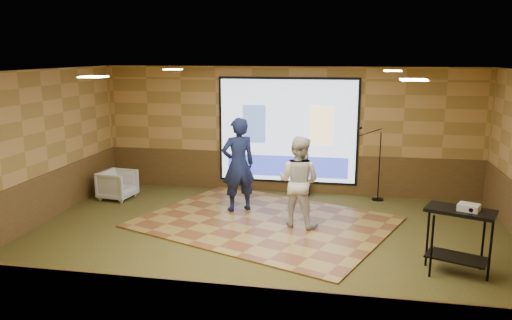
% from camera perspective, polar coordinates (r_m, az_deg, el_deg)
% --- Properties ---
extents(ground, '(9.00, 9.00, 0.00)m').
position_cam_1_polar(ground, '(8.91, 0.75, -9.62)').
color(ground, '#2C3B1B').
rests_on(ground, ground).
extents(room_shell, '(9.04, 7.04, 3.02)m').
position_cam_1_polar(room_shell, '(8.36, 0.79, 3.83)').
color(room_shell, tan).
rests_on(room_shell, ground).
extents(wainscot_back, '(9.00, 0.04, 0.95)m').
position_cam_1_polar(wainscot_back, '(12.06, 3.59, -1.45)').
color(wainscot_back, '#50331A').
rests_on(wainscot_back, ground).
extents(wainscot_left, '(0.04, 7.00, 0.95)m').
position_cam_1_polar(wainscot_left, '(10.45, -24.32, -4.67)').
color(wainscot_left, '#50331A').
rests_on(wainscot_left, ground).
extents(projector_screen, '(3.32, 0.06, 2.52)m').
position_cam_1_polar(projector_screen, '(11.82, 3.63, 3.22)').
color(projector_screen, black).
rests_on(projector_screen, room_shell).
extents(downlight_nw, '(0.32, 0.32, 0.02)m').
position_cam_1_polar(downlight_nw, '(10.59, -9.48, 10.18)').
color(downlight_nw, '#FFECBF').
rests_on(downlight_nw, room_shell).
extents(downlight_ne, '(0.32, 0.32, 0.02)m').
position_cam_1_polar(downlight_ne, '(9.99, 15.36, 9.81)').
color(downlight_ne, '#FFECBF').
rests_on(downlight_ne, room_shell).
extents(downlight_sw, '(0.32, 0.32, 0.02)m').
position_cam_1_polar(downlight_sw, '(7.58, -18.09, 9.03)').
color(downlight_sw, '#FFECBF').
rests_on(downlight_sw, room_shell).
extents(downlight_se, '(0.32, 0.32, 0.02)m').
position_cam_1_polar(downlight_se, '(6.71, 17.57, 8.73)').
color(downlight_se, '#FFECBF').
rests_on(downlight_se, room_shell).
extents(dance_floor, '(5.60, 4.98, 0.03)m').
position_cam_1_polar(dance_floor, '(9.98, 1.02, -7.09)').
color(dance_floor, olive).
rests_on(dance_floor, ground).
extents(player_left, '(0.86, 0.78, 1.98)m').
position_cam_1_polar(player_left, '(10.40, -2.04, -0.53)').
color(player_left, '#161E44').
rests_on(player_left, dance_floor).
extents(player_right, '(1.01, 0.89, 1.75)m').
position_cam_1_polar(player_right, '(9.54, 4.88, -2.45)').
color(player_right, silver).
rests_on(player_right, dance_floor).
extents(av_table, '(0.97, 0.51, 1.02)m').
position_cam_1_polar(av_table, '(8.15, 22.20, -7.22)').
color(av_table, black).
rests_on(av_table, ground).
extents(projector, '(0.37, 0.34, 0.10)m').
position_cam_1_polar(projector, '(8.03, 23.15, -5.00)').
color(projector, white).
rests_on(projector, av_table).
extents(mic_stand, '(0.66, 0.27, 1.69)m').
position_cam_1_polar(mic_stand, '(11.68, 13.57, -2.12)').
color(mic_stand, black).
rests_on(mic_stand, ground).
extents(banquet_chair, '(0.82, 0.80, 0.66)m').
position_cam_1_polar(banquet_chair, '(11.92, -15.54, -2.74)').
color(banquet_chair, gray).
rests_on(banquet_chair, ground).
extents(duffel_bag, '(0.46, 0.32, 0.28)m').
position_cam_1_polar(duffel_bag, '(11.88, 5.04, -3.34)').
color(duffel_bag, black).
rests_on(duffel_bag, ground).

